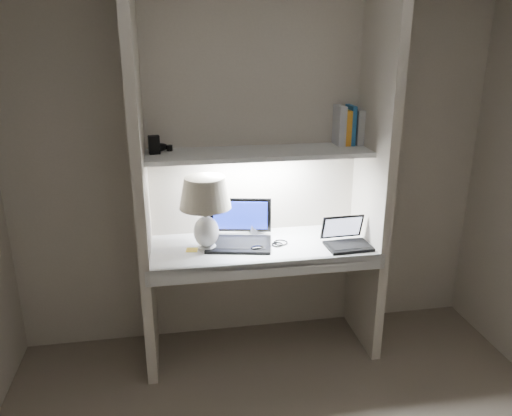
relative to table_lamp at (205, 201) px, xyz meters
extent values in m
cube|color=beige|center=(0.35, 0.28, 0.16)|extent=(3.20, 0.01, 2.50)
cube|color=beige|center=(-0.38, 0.01, 0.16)|extent=(0.06, 0.55, 2.50)
cube|color=beige|center=(1.08, 0.01, 0.16)|extent=(0.06, 0.55, 2.50)
cube|color=white|center=(0.35, 0.01, -0.34)|extent=(1.40, 0.55, 0.04)
cube|color=silver|center=(0.35, -0.25, -0.37)|extent=(1.46, 0.03, 0.10)
cube|color=silver|center=(0.35, 0.10, 0.26)|extent=(1.40, 0.36, 0.03)
cube|color=white|center=(0.35, 0.10, 0.24)|extent=(0.60, 0.04, 0.02)
cylinder|color=white|center=(0.00, 0.00, -0.31)|extent=(0.12, 0.12, 0.02)
ellipsoid|color=white|center=(0.00, 0.00, -0.20)|extent=(0.16, 0.16, 0.20)
cylinder|color=white|center=(0.00, 0.00, -0.08)|extent=(0.03, 0.03, 0.09)
sphere|color=#FFD899|center=(0.00, 0.00, 0.00)|extent=(0.05, 0.05, 0.05)
cube|color=black|center=(0.21, 0.02, -0.31)|extent=(0.46, 0.36, 0.02)
cube|color=black|center=(0.21, 0.02, -0.30)|extent=(0.38, 0.27, 0.00)
cube|color=black|center=(0.24, 0.19, -0.17)|extent=(0.42, 0.15, 0.26)
cube|color=#182ED1|center=(0.24, 0.18, -0.17)|extent=(0.36, 0.13, 0.21)
cube|color=black|center=(0.89, -0.13, -0.31)|extent=(0.29, 0.21, 0.02)
cube|color=black|center=(0.89, -0.13, -0.30)|extent=(0.24, 0.15, 0.00)
cube|color=black|center=(0.88, -0.01, -0.22)|extent=(0.28, 0.07, 0.16)
cube|color=silver|center=(0.88, -0.02, -0.22)|extent=(0.25, 0.05, 0.13)
cube|color=silver|center=(0.36, 0.23, -0.24)|extent=(0.12, 0.10, 0.15)
ellipsoid|color=black|center=(0.31, -0.08, -0.30)|extent=(0.10, 0.07, 0.03)
torus|color=black|center=(0.48, 0.01, -0.31)|extent=(0.10, 0.10, 0.01)
cube|color=gold|center=(-0.09, 0.00, -0.31)|extent=(0.08, 0.08, 0.00)
cube|color=silver|center=(1.11, 0.22, 0.39)|extent=(0.04, 0.17, 0.23)
cube|color=#264199|center=(1.07, 0.22, 0.41)|extent=(0.05, 0.17, 0.26)
cube|color=#B3B4AF|center=(1.03, 0.22, 0.39)|extent=(0.05, 0.17, 0.23)
cube|color=#266AA5|center=(0.98, 0.22, 0.41)|extent=(0.03, 0.17, 0.25)
cube|color=orange|center=(0.95, 0.22, 0.39)|extent=(0.04, 0.17, 0.23)
cube|color=silver|center=(0.90, 0.22, 0.41)|extent=(0.05, 0.17, 0.25)
cube|color=black|center=(-0.29, 0.13, 0.33)|extent=(0.07, 0.06, 0.11)
ellipsoid|color=black|center=(-0.26, 0.20, 0.30)|extent=(0.14, 0.12, 0.05)
camera|label=1|loc=(-0.19, -2.91, 0.95)|focal=35.00mm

